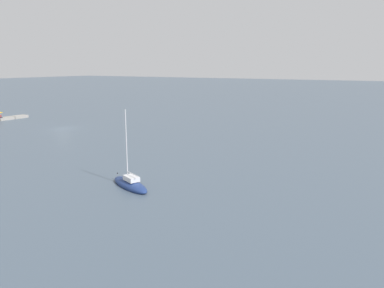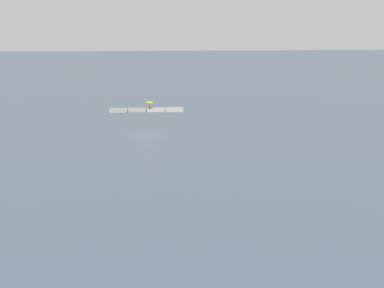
# 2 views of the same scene
# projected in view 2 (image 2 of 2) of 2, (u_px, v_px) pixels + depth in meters

# --- Properties ---
(ground_plane) EXTENTS (500.00, 500.00, 0.00)m
(ground_plane) POSITION_uv_depth(u_px,v_px,m) (146.00, 134.00, 65.43)
(ground_plane) COLOR #475666
(seawall_pier) EXTENTS (12.59, 1.85, 0.54)m
(seawall_pier) POSITION_uv_depth(u_px,v_px,m) (146.00, 110.00, 83.46)
(seawall_pier) COLOR gray
(seawall_pier) RESTS_ON ground_plane
(person_seated_maroon_left) EXTENTS (0.46, 0.65, 0.73)m
(person_seated_maroon_left) POSITION_uv_depth(u_px,v_px,m) (150.00, 107.00, 83.19)
(person_seated_maroon_left) COLOR #1E2333
(person_seated_maroon_left) RESTS_ON seawall_pier
(umbrella_open_yellow) EXTENTS (1.29, 1.29, 1.28)m
(umbrella_open_yellow) POSITION_uv_depth(u_px,v_px,m) (150.00, 102.00, 83.24)
(umbrella_open_yellow) COLOR black
(umbrella_open_yellow) RESTS_ON seawall_pier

